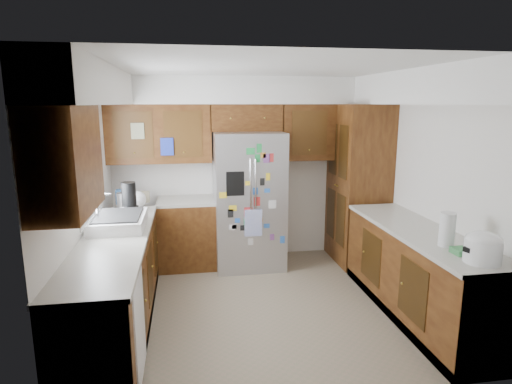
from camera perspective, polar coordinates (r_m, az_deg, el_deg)
floor at (r=4.85m, az=1.17°, el=-14.72°), size 3.60×3.60×0.00m
room_shell at (r=4.70m, az=-0.82°, el=7.60°), size 3.64×3.24×2.52m
left_counter_run at (r=4.67m, az=-15.82°, el=-10.52°), size 1.36×3.20×0.92m
right_counter_run at (r=4.76m, az=20.67°, el=-10.49°), size 0.63×2.25×0.92m
pantry at (r=5.98m, az=13.45°, el=0.96°), size 0.60×0.90×2.15m
fridge at (r=5.67m, az=-0.99°, el=-1.11°), size 0.90×0.79×1.80m
bridge_cabinet at (r=5.76m, az=-1.35°, el=9.88°), size 0.96×0.34×0.35m
fridge_top_items at (r=5.72m, az=-1.93°, el=12.98°), size 0.81×0.31×0.31m
sink_assembly at (r=4.58m, az=-17.83°, el=-3.71°), size 0.52×0.70×0.37m
left_counter_clutter at (r=5.25m, az=-16.36°, el=-0.96°), size 0.41×0.82×0.38m
rice_cooker at (r=3.85m, az=28.02°, el=-6.45°), size 0.29×0.28×0.25m
paper_towel at (r=4.14m, az=24.13°, el=-4.59°), size 0.14×0.14×0.30m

